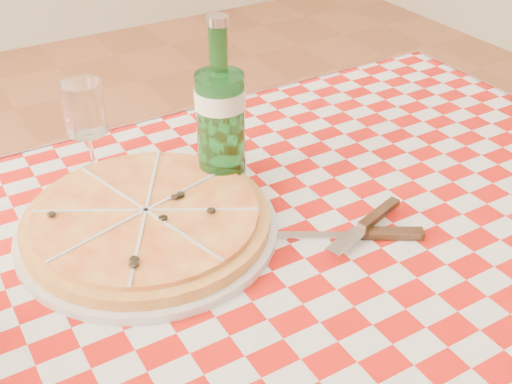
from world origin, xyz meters
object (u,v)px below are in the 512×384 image
(dining_table, at_px, (288,296))
(wine_glass, at_px, (88,130))
(water_bottle, at_px, (220,107))
(pizza_plate, at_px, (147,219))

(dining_table, bearing_deg, wine_glass, 118.62)
(dining_table, xyz_separation_m, water_bottle, (-0.01, 0.18, 0.24))
(wine_glass, bearing_deg, dining_table, -61.38)
(water_bottle, bearing_deg, pizza_plate, -159.48)
(dining_table, relative_size, water_bottle, 4.39)
(dining_table, xyz_separation_m, pizza_plate, (-0.16, 0.13, 0.12))
(water_bottle, xyz_separation_m, wine_glass, (-0.17, 0.13, -0.06))
(dining_table, relative_size, wine_glass, 7.45)
(pizza_plate, xyz_separation_m, water_bottle, (0.15, 0.06, 0.11))
(water_bottle, distance_m, wine_glass, 0.22)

